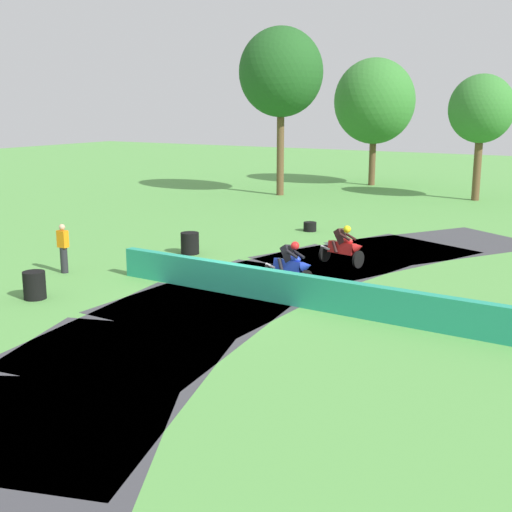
{
  "coord_description": "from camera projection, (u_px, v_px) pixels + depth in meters",
  "views": [
    {
      "loc": [
        10.42,
        -16.14,
        5.47
      ],
      "look_at": [
        0.11,
        1.24,
        0.9
      ],
      "focal_mm": 47.55,
      "sensor_mm": 36.0,
      "label": 1
    }
  ],
  "objects": [
    {
      "name": "track_asphalt",
      "position": [
        267.0,
        300.0,
        19.28
      ],
      "size": [
        9.81,
        29.27,
        0.01
      ],
      "color": "#3D3D42",
      "rests_on": "ground"
    },
    {
      "name": "tire_stack_near",
      "position": [
        310.0,
        227.0,
        29.59
      ],
      "size": [
        0.57,
        0.57,
        0.4
      ],
      "color": "black",
      "rests_on": "ground"
    },
    {
      "name": "tire_stack_mid_a",
      "position": [
        190.0,
        243.0,
        25.1
      ],
      "size": [
        0.68,
        0.68,
        0.8
      ],
      "color": "black",
      "rests_on": "ground"
    },
    {
      "name": "tire_stack_mid_b",
      "position": [
        34.0,
        285.0,
        19.31
      ],
      "size": [
        0.63,
        0.63,
        0.8
      ],
      "color": "black",
      "rests_on": "ground"
    },
    {
      "name": "safety_barrier",
      "position": [
        392.0,
        306.0,
        17.18
      ],
      "size": [
        18.06,
        1.06,
        0.9
      ],
      "primitive_type": "cube",
      "rotation": [
        0.0,
        0.0,
        4.67
      ],
      "color": "#239375",
      "rests_on": "ground"
    },
    {
      "name": "motorcycle_lead_red",
      "position": [
        344.0,
        246.0,
        23.29
      ],
      "size": [
        1.71,
        0.95,
        1.42
      ],
      "color": "black",
      "rests_on": "ground"
    },
    {
      "name": "tree_far_right",
      "position": [
        281.0,
        73.0,
        39.75
      ],
      "size": [
        4.96,
        4.96,
        9.86
      ],
      "color": "brown",
      "rests_on": "ground"
    },
    {
      "name": "ground_plane",
      "position": [
        231.0,
        293.0,
        19.93
      ],
      "size": [
        120.0,
        120.0,
        0.0
      ],
      "primitive_type": "plane",
      "color": "#569947"
    },
    {
      "name": "motorcycle_chase_blue",
      "position": [
        291.0,
        265.0,
        20.65
      ],
      "size": [
        1.71,
        0.95,
        1.43
      ],
      "color": "black",
      "rests_on": "ground"
    },
    {
      "name": "tree_mid_rise",
      "position": [
        374.0,
        101.0,
        45.1
      ],
      "size": [
        5.37,
        5.37,
        8.42
      ],
      "color": "brown",
      "rests_on": "ground"
    },
    {
      "name": "track_marshal",
      "position": [
        63.0,
        249.0,
        22.19
      ],
      "size": [
        0.34,
        0.24,
        1.63
      ],
      "color": "#232328",
      "rests_on": "ground"
    },
    {
      "name": "tree_far_left",
      "position": [
        481.0,
        109.0,
        37.95
      ],
      "size": [
        3.64,
        3.64,
        7.08
      ],
      "color": "brown",
      "rests_on": "ground"
    }
  ]
}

